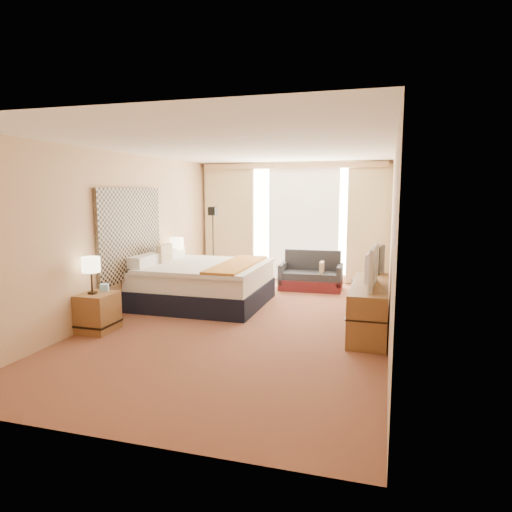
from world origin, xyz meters
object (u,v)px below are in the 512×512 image
(nightstand_left, at_px, (98,312))
(media_dresser, at_px, (369,308))
(lamp_right, at_px, (177,244))
(nightstand_right, at_px, (176,280))
(bed, at_px, (203,283))
(floor_lamp, at_px, (213,231))
(lamp_left, at_px, (91,265))
(loveseat, at_px, (311,277))
(television, at_px, (366,266))
(desk_chair, at_px, (371,284))

(nightstand_left, distance_m, media_dresser, 3.85)
(nightstand_left, distance_m, lamp_right, 2.59)
(nightstand_right, relative_size, bed, 0.26)
(floor_lamp, xyz_separation_m, lamp_left, (-0.48, -3.40, -0.21))
(nightstand_left, xyz_separation_m, loveseat, (2.45, 3.64, -0.02))
(lamp_left, bearing_deg, floor_lamp, 82.05)
(nightstand_right, distance_m, bed, 1.01)
(television, bearing_deg, nightstand_left, 105.40)
(lamp_left, bearing_deg, lamp_right, 88.61)
(loveseat, bearing_deg, television, -68.82)
(loveseat, height_order, lamp_left, lamp_left)
(floor_lamp, height_order, lamp_left, floor_lamp)
(nightstand_left, height_order, nightstand_right, same)
(nightstand_right, xyz_separation_m, floor_lamp, (0.44, 0.85, 0.90))
(loveseat, relative_size, lamp_right, 2.31)
(bed, height_order, lamp_right, lamp_right)
(nightstand_right, bearing_deg, media_dresser, -21.40)
(media_dresser, xyz_separation_m, lamp_left, (-3.73, -1.10, 0.61))
(nightstand_right, bearing_deg, television, -24.60)
(desk_chair, height_order, television, television)
(bed, distance_m, desk_chair, 2.87)
(nightstand_left, height_order, desk_chair, desk_chair)
(nightstand_left, bearing_deg, floor_lamp, 82.50)
(media_dresser, height_order, lamp_right, lamp_right)
(loveseat, relative_size, lamp_left, 2.39)
(lamp_right, relative_size, television, 0.57)
(media_dresser, relative_size, bed, 0.85)
(bed, xyz_separation_m, loveseat, (1.64, 1.74, -0.12))
(media_dresser, xyz_separation_m, television, (-0.05, -0.22, 0.63))
(lamp_right, bearing_deg, floor_lamp, 64.12)
(nightstand_right, distance_m, media_dresser, 3.97)
(desk_chair, bearing_deg, lamp_left, -140.33)
(nightstand_left, bearing_deg, nightstand_right, 90.00)
(nightstand_left, xyz_separation_m, lamp_left, (-0.03, -0.05, 0.68))
(nightstand_right, distance_m, floor_lamp, 1.31)
(media_dresser, xyz_separation_m, loveseat, (-1.25, 2.59, -0.09))
(bed, height_order, loveseat, bed)
(lamp_right, bearing_deg, media_dresser, -21.52)
(desk_chair, bearing_deg, media_dresser, -77.85)
(nightstand_right, height_order, bed, bed)
(bed, xyz_separation_m, floor_lamp, (-0.37, 1.45, 0.79))
(loveseat, distance_m, lamp_right, 2.77)
(floor_lamp, bearing_deg, television, -38.16)
(media_dresser, relative_size, loveseat, 1.43)
(loveseat, relative_size, floor_lamp, 0.76)
(floor_lamp, xyz_separation_m, lamp_right, (-0.41, -0.85, -0.20))
(nightstand_left, relative_size, nightstand_right, 1.00)
(media_dresser, height_order, lamp_left, lamp_left)
(nightstand_left, relative_size, floor_lamp, 0.33)
(floor_lamp, bearing_deg, media_dresser, -35.21)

